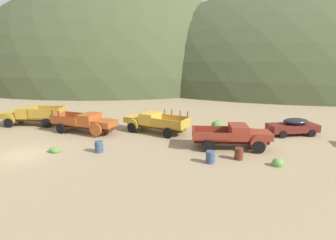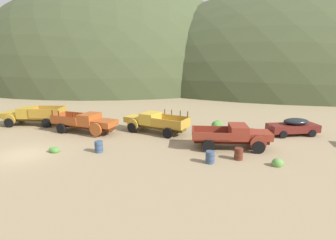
{
  "view_description": "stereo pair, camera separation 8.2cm",
  "coord_description": "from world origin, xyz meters",
  "px_view_note": "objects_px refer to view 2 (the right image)",
  "views": [
    {
      "loc": [
        13.39,
        -16.44,
        6.94
      ],
      "look_at": [
        9.84,
        6.32,
        1.52
      ],
      "focal_mm": 28.14,
      "sensor_mm": 36.0,
      "label": 1
    },
    {
      "loc": [
        13.47,
        -16.42,
        6.94
      ],
      "look_at": [
        9.84,
        6.32,
        1.52
      ],
      "focal_mm": 28.14,
      "sensor_mm": 36.0,
      "label": 2
    }
  ],
  "objects_px": {
    "oil_drum_spare": "(210,157)",
    "oil_drum_by_truck": "(99,147)",
    "truck_faded_yellow": "(152,122)",
    "truck_rust_red": "(237,136)",
    "truck_oxide_orange": "(89,123)",
    "car_oxblood": "(292,126)",
    "truck_mustard": "(29,115)",
    "oil_drum_foreground": "(239,154)"
  },
  "relations": [
    {
      "from": "truck_faded_yellow",
      "to": "car_oxblood",
      "type": "distance_m",
      "value": 13.01
    },
    {
      "from": "truck_oxide_orange",
      "to": "oil_drum_spare",
      "type": "relative_size",
      "value": 7.92
    },
    {
      "from": "truck_rust_red",
      "to": "car_oxblood",
      "type": "height_order",
      "value": "truck_rust_red"
    },
    {
      "from": "truck_mustard",
      "to": "car_oxblood",
      "type": "height_order",
      "value": "truck_mustard"
    },
    {
      "from": "truck_rust_red",
      "to": "oil_drum_by_truck",
      "type": "relative_size",
      "value": 7.2
    },
    {
      "from": "truck_oxide_orange",
      "to": "truck_mustard",
      "type": "bearing_deg",
      "value": 178.48
    },
    {
      "from": "truck_rust_red",
      "to": "car_oxblood",
      "type": "xyz_separation_m",
      "value": [
        5.33,
        4.57,
        -0.18
      ]
    },
    {
      "from": "truck_faded_yellow",
      "to": "truck_rust_red",
      "type": "bearing_deg",
      "value": 174.53
    },
    {
      "from": "oil_drum_by_truck",
      "to": "car_oxblood",
      "type": "bearing_deg",
      "value": 24.47
    },
    {
      "from": "truck_oxide_orange",
      "to": "car_oxblood",
      "type": "bearing_deg",
      "value": 19.87
    },
    {
      "from": "car_oxblood",
      "to": "oil_drum_foreground",
      "type": "xyz_separation_m",
      "value": [
        -5.4,
        -7.01,
        -0.39
      ]
    },
    {
      "from": "truck_rust_red",
      "to": "oil_drum_foreground",
      "type": "distance_m",
      "value": 2.51
    },
    {
      "from": "truck_mustard",
      "to": "oil_drum_foreground",
      "type": "relative_size",
      "value": 7.81
    },
    {
      "from": "truck_faded_yellow",
      "to": "oil_drum_spare",
      "type": "relative_size",
      "value": 7.85
    },
    {
      "from": "truck_oxide_orange",
      "to": "truck_faded_yellow",
      "type": "relative_size",
      "value": 1.01
    },
    {
      "from": "car_oxblood",
      "to": "oil_drum_foreground",
      "type": "height_order",
      "value": "car_oxblood"
    },
    {
      "from": "truck_faded_yellow",
      "to": "oil_drum_by_truck",
      "type": "height_order",
      "value": "truck_faded_yellow"
    },
    {
      "from": "oil_drum_spare",
      "to": "oil_drum_by_truck",
      "type": "relative_size",
      "value": 0.98
    },
    {
      "from": "oil_drum_foreground",
      "to": "oil_drum_by_truck",
      "type": "relative_size",
      "value": 0.98
    },
    {
      "from": "truck_oxide_orange",
      "to": "oil_drum_by_truck",
      "type": "xyz_separation_m",
      "value": [
        3.08,
        -4.84,
        -0.59
      ]
    },
    {
      "from": "oil_drum_by_truck",
      "to": "oil_drum_foreground",
      "type": "bearing_deg",
      "value": 0.72
    },
    {
      "from": "oil_drum_foreground",
      "to": "oil_drum_by_truck",
      "type": "xyz_separation_m",
      "value": [
        -10.29,
        -0.13,
        0.01
      ]
    },
    {
      "from": "truck_faded_yellow",
      "to": "oil_drum_foreground",
      "type": "height_order",
      "value": "truck_faded_yellow"
    },
    {
      "from": "truck_faded_yellow",
      "to": "oil_drum_spare",
      "type": "bearing_deg",
      "value": 148.21
    },
    {
      "from": "truck_faded_yellow",
      "to": "oil_drum_foreground",
      "type": "distance_m",
      "value": 9.65
    },
    {
      "from": "oil_drum_by_truck",
      "to": "truck_rust_red",
      "type": "bearing_deg",
      "value": 13.94
    },
    {
      "from": "truck_rust_red",
      "to": "oil_drum_spare",
      "type": "relative_size",
      "value": 7.39
    },
    {
      "from": "oil_drum_spare",
      "to": "oil_drum_by_truck",
      "type": "height_order",
      "value": "oil_drum_by_truck"
    },
    {
      "from": "truck_oxide_orange",
      "to": "truck_rust_red",
      "type": "xyz_separation_m",
      "value": [
        13.44,
        -2.27,
        -0.03
      ]
    },
    {
      "from": "oil_drum_by_truck",
      "to": "truck_oxide_orange",
      "type": "bearing_deg",
      "value": 122.43
    },
    {
      "from": "car_oxblood",
      "to": "oil_drum_spare",
      "type": "distance_m",
      "value": 10.87
    },
    {
      "from": "truck_oxide_orange",
      "to": "truck_faded_yellow",
      "type": "distance_m",
      "value": 5.93
    },
    {
      "from": "truck_faded_yellow",
      "to": "oil_drum_spare",
      "type": "xyz_separation_m",
      "value": [
        5.59,
        -6.93,
        -0.58
      ]
    },
    {
      "from": "truck_rust_red",
      "to": "truck_mustard",
      "type": "bearing_deg",
      "value": 163.96
    },
    {
      "from": "oil_drum_spare",
      "to": "oil_drum_by_truck",
      "type": "distance_m",
      "value": 8.35
    },
    {
      "from": "truck_oxide_orange",
      "to": "oil_drum_by_truck",
      "type": "distance_m",
      "value": 5.76
    },
    {
      "from": "truck_rust_red",
      "to": "oil_drum_by_truck",
      "type": "xyz_separation_m",
      "value": [
        -10.36,
        -2.57,
        -0.56
      ]
    },
    {
      "from": "car_oxblood",
      "to": "truck_rust_red",
      "type": "bearing_deg",
      "value": 23.85
    },
    {
      "from": "truck_rust_red",
      "to": "truck_faded_yellow",
      "type": "bearing_deg",
      "value": 150.52
    },
    {
      "from": "truck_mustard",
      "to": "car_oxblood",
      "type": "bearing_deg",
      "value": 173.24
    },
    {
      "from": "oil_drum_spare",
      "to": "truck_oxide_orange",
      "type": "bearing_deg",
      "value": 153.53
    },
    {
      "from": "truck_mustard",
      "to": "car_oxblood",
      "type": "xyz_separation_m",
      "value": [
        26.39,
        0.34,
        -0.2
      ]
    }
  ]
}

